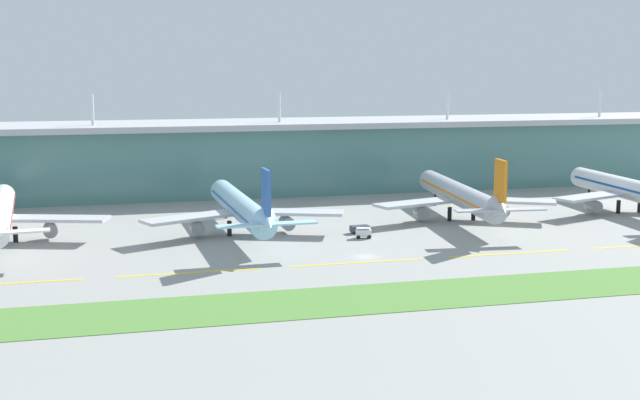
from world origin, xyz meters
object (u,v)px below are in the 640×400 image
(baggage_cart, at_px, (364,233))
(airliner_far_middle, at_px, (460,195))
(airliner_near_middle, at_px, (241,207))
(airliner_farthest, at_px, (627,189))
(pushback_tug, at_px, (360,229))

(baggage_cart, bearing_deg, airliner_far_middle, 28.03)
(airliner_far_middle, bearing_deg, airliner_near_middle, -175.20)
(airliner_far_middle, height_order, baggage_cart, airliner_far_middle)
(airliner_near_middle, relative_size, airliner_farthest, 1.10)
(airliner_farthest, distance_m, baggage_cart, 82.16)
(airliner_near_middle, distance_m, baggage_cart, 29.78)
(airliner_near_middle, relative_size, airliner_far_middle, 0.97)
(airliner_far_middle, xyz_separation_m, airliner_farthest, (48.97, -0.68, -0.01))
(airliner_near_middle, height_order, pushback_tug, airliner_near_middle)
(airliner_farthest, bearing_deg, baggage_cart, -168.71)
(baggage_cart, bearing_deg, airliner_near_middle, 156.18)
(airliner_farthest, relative_size, pushback_tug, 12.67)
(pushback_tug, bearing_deg, airliner_far_middle, 19.51)
(airliner_near_middle, xyz_separation_m, airliner_farthest, (107.24, 4.22, -0.01))
(airliner_near_middle, distance_m, airliner_far_middle, 58.48)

